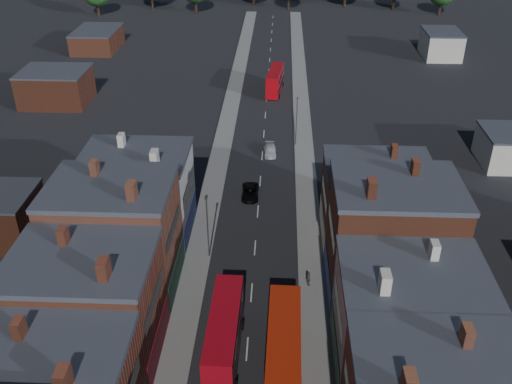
# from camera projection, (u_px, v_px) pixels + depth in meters

# --- Properties ---
(pavement_west) EXTENTS (3.00, 200.00, 0.12)m
(pavement_west) POSITION_uv_depth(u_px,v_px,m) (216.00, 173.00, 82.78)
(pavement_west) COLOR gray
(pavement_west) RESTS_ON ground
(pavement_east) EXTENTS (3.00, 200.00, 0.12)m
(pavement_east) POSITION_uv_depth(u_px,v_px,m) (306.00, 175.00, 82.28)
(pavement_east) COLOR gray
(pavement_east) RESTS_ON ground
(lamp_post_2) EXTENTS (0.25, 0.70, 8.12)m
(lamp_post_2) POSITION_uv_depth(u_px,v_px,m) (207.00, 223.00, 63.16)
(lamp_post_2) COLOR slate
(lamp_post_2) RESTS_ON ground
(lamp_post_3) EXTENTS (0.25, 0.70, 8.12)m
(lamp_post_3) POSITION_uv_depth(u_px,v_px,m) (297.00, 118.00, 88.58)
(lamp_post_3) COLOR slate
(lamp_post_3) RESTS_ON ground
(bus_0) EXTENTS (3.03, 11.50, 4.95)m
(bus_0) POSITION_uv_depth(u_px,v_px,m) (224.00, 335.00, 51.16)
(bus_0) COLOR #B30A17
(bus_0) RESTS_ON ground
(bus_1) EXTENTS (3.30, 12.42, 5.34)m
(bus_1) POSITION_uv_depth(u_px,v_px,m) (283.00, 354.00, 48.93)
(bus_1) COLOR red
(bus_1) RESTS_ON ground
(bus_2) EXTENTS (3.40, 10.50, 4.45)m
(bus_2) POSITION_uv_depth(u_px,v_px,m) (275.00, 80.00, 110.23)
(bus_2) COLOR #AA070E
(bus_2) RESTS_ON ground
(car_1) EXTENTS (1.58, 3.98, 1.29)m
(car_1) POSITION_uv_depth(u_px,v_px,m) (288.00, 370.00, 50.31)
(car_1) COLOR navy
(car_1) RESTS_ON ground
(car_2) EXTENTS (2.33, 4.87, 1.34)m
(car_2) POSITION_uv_depth(u_px,v_px,m) (250.00, 192.00, 76.90)
(car_2) COLOR black
(car_2) RESTS_ON ground
(car_3) EXTENTS (1.97, 4.39, 1.25)m
(car_3) POSITION_uv_depth(u_px,v_px,m) (270.00, 150.00, 87.92)
(car_3) COLOR white
(car_3) RESTS_ON ground
(ped_3) EXTENTS (0.72, 1.09, 1.71)m
(ped_3) POSITION_uv_depth(u_px,v_px,m) (308.00, 279.00, 60.64)
(ped_3) COLOR #5A534D
(ped_3) RESTS_ON pavement_east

